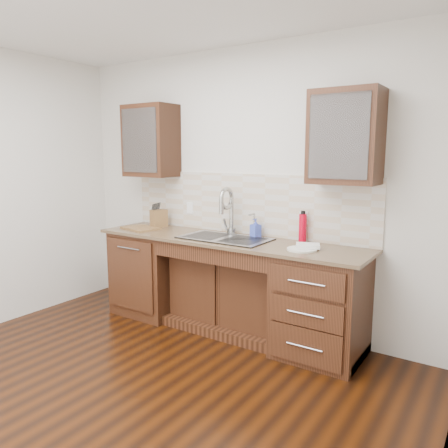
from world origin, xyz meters
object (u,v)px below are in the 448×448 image
Objects in this scene: water_bottle at (303,228)px; knife_block at (159,218)px; soap_bottle at (256,228)px; cutting_board at (141,228)px; plate at (302,249)px.

knife_block is at bearing -176.37° from water_bottle.
cutting_board is at bearing -148.44° from soap_bottle.
water_bottle is 1.72m from cutting_board.
knife_block is (-1.75, 0.21, 0.09)m from plate.
water_bottle is 0.66× the size of cutting_board.
cutting_board is (-1.23, -0.27, -0.08)m from soap_bottle.
water_bottle reaches higher than plate.
knife_block is (-1.16, -0.07, 0.00)m from soap_bottle.
knife_block reaches higher than soap_bottle.
water_bottle reaches higher than soap_bottle.
knife_block reaches higher than cutting_board.
water_bottle is at bearing 112.99° from plate.
water_bottle is at bearing 21.52° from knife_block.
soap_bottle is at bearing -175.41° from water_bottle.
water_bottle is 0.36m from plate.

